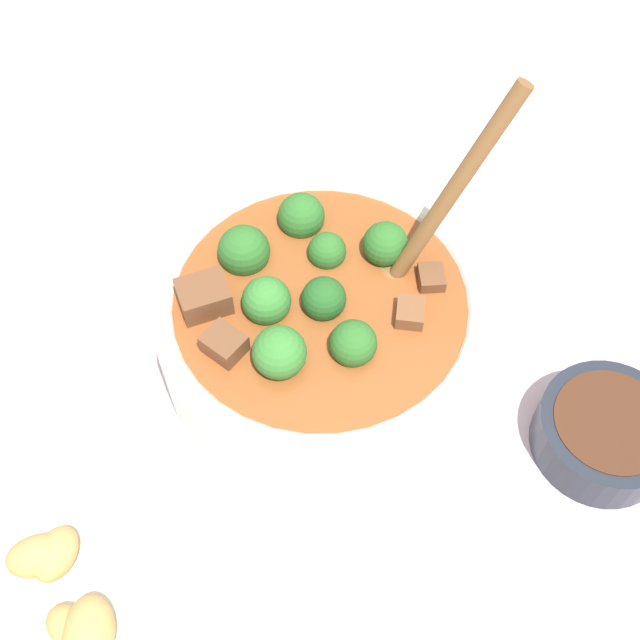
# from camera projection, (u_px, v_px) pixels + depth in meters

# --- Properties ---
(ground_plane) EXTENTS (4.00, 4.00, 0.00)m
(ground_plane) POSITION_uv_depth(u_px,v_px,m) (320.00, 359.00, 0.64)
(ground_plane) COLOR silver
(stew_bowl) EXTENTS (0.24, 0.26, 0.23)m
(stew_bowl) POSITION_uv_depth(u_px,v_px,m) (319.00, 322.00, 0.60)
(stew_bowl) COLOR white
(stew_bowl) RESTS_ON ground_plane
(condiment_bowl) EXTENTS (0.10, 0.10, 0.04)m
(condiment_bowl) POSITION_uv_depth(u_px,v_px,m) (606.00, 432.00, 0.58)
(condiment_bowl) COLOR #232833
(condiment_bowl) RESTS_ON ground_plane
(empty_plate) EXTENTS (0.19, 0.19, 0.02)m
(empty_plate) POSITION_uv_depth(u_px,v_px,m) (218.00, 144.00, 0.76)
(empty_plate) COLOR silver
(empty_plate) RESTS_ON ground_plane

